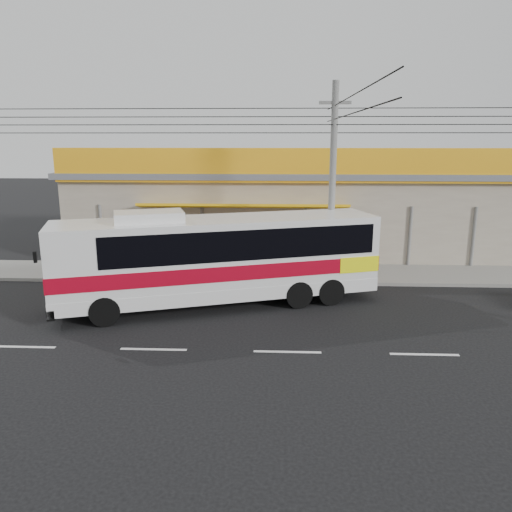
{
  "coord_description": "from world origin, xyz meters",
  "views": [
    {
      "loc": [
        -0.31,
        -16.2,
        6.18
      ],
      "look_at": [
        -1.13,
        2.0,
        1.84
      ],
      "focal_mm": 35.0,
      "sensor_mm": 36.0,
      "label": 1
    }
  ],
  "objects": [
    {
      "name": "ground",
      "position": [
        0.0,
        0.0,
        0.0
      ],
      "size": [
        120.0,
        120.0,
        0.0
      ],
      "primitive_type": "plane",
      "color": "black",
      "rests_on": "ground"
    },
    {
      "name": "sidewalk",
      "position": [
        0.0,
        6.0,
        0.07
      ],
      "size": [
        30.0,
        3.2,
        0.15
      ],
      "primitive_type": "cube",
      "color": "gray",
      "rests_on": "ground"
    },
    {
      "name": "lane_markings",
      "position": [
        0.0,
        -2.5,
        0.0
      ],
      "size": [
        50.0,
        0.12,
        0.01
      ],
      "primitive_type": null,
      "color": "silver",
      "rests_on": "ground"
    },
    {
      "name": "storefront_building",
      "position": [
        -0.01,
        11.54,
        2.3
      ],
      "size": [
        22.6,
        9.2,
        5.7
      ],
      "color": "gray",
      "rests_on": "ground"
    },
    {
      "name": "coach_bus",
      "position": [
        -2.32,
        1.74,
        1.96
      ],
      "size": [
        12.06,
        6.05,
        3.66
      ],
      "rotation": [
        0.0,
        0.0,
        0.31
      ],
      "color": "silver",
      "rests_on": "ground"
    },
    {
      "name": "motorbike_red",
      "position": [
        -8.77,
        5.1,
        0.63
      ],
      "size": [
        1.92,
        1.05,
        0.96
      ],
      "primitive_type": "imported",
      "rotation": [
        0.0,
        0.0,
        1.33
      ],
      "color": "maroon",
      "rests_on": "sidewalk"
    },
    {
      "name": "motorbike_dark",
      "position": [
        -6.0,
        4.76,
        0.75
      ],
      "size": [
        2.03,
        1.44,
        1.2
      ],
      "primitive_type": "imported",
      "rotation": [
        0.0,
        0.0,
        1.08
      ],
      "color": "black",
      "rests_on": "sidewalk"
    },
    {
      "name": "utility_pole",
      "position": [
        1.86,
        4.2,
        6.87
      ],
      "size": [
        34.0,
        14.0,
        8.33
      ],
      "color": "slate",
      "rests_on": "ground"
    }
  ]
}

